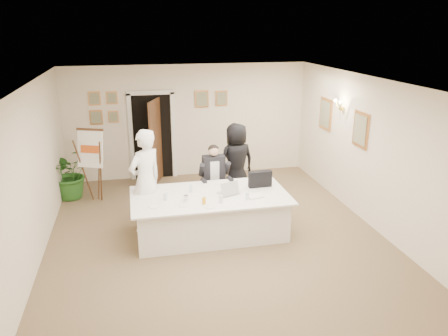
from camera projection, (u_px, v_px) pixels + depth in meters
floor at (216, 235)px, 8.09m from camera, size 7.00×7.00×0.00m
ceiling at (215, 82)px, 7.21m from camera, size 6.00×7.00×0.02m
wall_back at (188, 121)px, 10.90m from camera, size 6.00×0.10×2.80m
wall_front at (283, 265)px, 4.40m from camera, size 6.00×0.10×2.80m
wall_left at (33, 175)px, 7.04m from camera, size 0.10×7.00×2.80m
wall_right at (371, 152)px, 8.26m from camera, size 0.10×7.00×2.80m
doorway at (154, 139)px, 10.66m from camera, size 1.14×0.86×2.20m
pictures_back_wall at (155, 105)px, 10.56m from camera, size 3.40×0.06×0.80m
pictures_right_wall at (341, 121)px, 9.25m from camera, size 0.06×2.20×0.80m
wall_sconce at (340, 105)px, 9.13m from camera, size 0.20×0.30×0.24m
conference_table at (210, 214)px, 8.01m from camera, size 2.83×1.51×0.78m
seated_man at (214, 178)px, 8.93m from camera, size 0.76×0.79×1.43m
flip_chart at (94, 169)px, 9.40m from camera, size 0.58×0.45×1.61m
standing_man at (146, 181)px, 8.00m from camera, size 0.85×0.80×1.95m
standing_woman at (236, 162)px, 9.53m from camera, size 0.94×0.73×1.71m
potted_palm at (70, 173)px, 9.66m from camera, size 1.37×1.35×1.15m
laptop at (228, 186)px, 7.92m from camera, size 0.46×0.47×0.28m
laptop_bag at (260, 179)px, 8.23m from camera, size 0.45×0.14×0.31m
paper_stack at (255, 196)px, 7.78m from camera, size 0.33×0.27×0.03m
plate_left at (155, 206)px, 7.40m from camera, size 0.24×0.24×0.01m
plate_mid at (184, 205)px, 7.43m from camera, size 0.23×0.23×0.01m
plate_near at (209, 206)px, 7.38m from camera, size 0.22×0.22×0.01m
glass_a at (165, 197)px, 7.62m from camera, size 0.07×0.07×0.14m
glass_b at (221, 199)px, 7.51m from camera, size 0.07×0.07×0.14m
glass_c at (247, 196)px, 7.65m from camera, size 0.07×0.07×0.14m
glass_d at (191, 189)px, 7.99m from camera, size 0.08×0.08×0.14m
oj_glass at (204, 201)px, 7.45m from camera, size 0.07×0.07×0.13m
steel_jug at (186, 198)px, 7.58m from camera, size 0.10×0.10×0.11m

